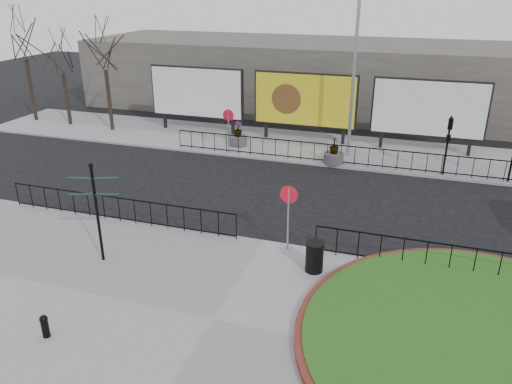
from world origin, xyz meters
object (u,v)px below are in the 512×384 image
at_px(billboard_mid, 305,100).
at_px(lamp_post, 354,70).
at_px(fingerpost_sign, 96,203).
at_px(litter_bin, 314,257).
at_px(planter_a, 238,138).
at_px(planter_b, 334,155).
at_px(bollard, 45,325).

bearing_deg(billboard_mid, lamp_post, -33.25).
height_order(fingerpost_sign, litter_bin, fingerpost_sign).
xyz_separation_m(lamp_post, planter_a, (-6.47, -0.19, -4.24)).
bearing_deg(planter_b, planter_a, 166.61).
bearing_deg(fingerpost_sign, bollard, -91.51).
bearing_deg(bollard, litter_bin, 41.75).
relative_size(fingerpost_sign, planter_b, 2.46).
height_order(billboard_mid, fingerpost_sign, billboard_mid).
height_order(fingerpost_sign, planter_b, fingerpost_sign).
height_order(billboard_mid, lamp_post, lamp_post).
bearing_deg(fingerpost_sign, planter_b, 50.64).
distance_m(lamp_post, bollard, 19.43).
bearing_deg(lamp_post, billboard_mid, 146.75).
xyz_separation_m(litter_bin, planter_a, (-7.18, 12.35, -0.07)).
xyz_separation_m(billboard_mid, lamp_post, (3.01, -1.97, 2.23)).
bearing_deg(billboard_mid, fingerpost_sign, -102.03).
relative_size(billboard_mid, fingerpost_sign, 1.73).
bearing_deg(billboard_mid, planter_b, -55.38).
height_order(lamp_post, planter_b, lamp_post).
relative_size(billboard_mid, lamp_post, 0.67).
distance_m(billboard_mid, litter_bin, 15.11).
bearing_deg(litter_bin, fingerpost_sign, -167.75).
bearing_deg(lamp_post, fingerpost_sign, -114.53).
relative_size(lamp_post, bollard, 13.48).
xyz_separation_m(billboard_mid, bollard, (-2.53, -20.09, -2.10)).
bearing_deg(planter_a, billboard_mid, 31.95).
height_order(planter_a, planter_b, planter_b).
xyz_separation_m(fingerpost_sign, planter_a, (-0.04, 13.90, -1.69)).
xyz_separation_m(billboard_mid, planter_b, (2.47, -3.57, -2.01)).
bearing_deg(bollard, planter_b, 73.18).
bearing_deg(planter_a, planter_b, -13.39).
relative_size(lamp_post, litter_bin, 8.77).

